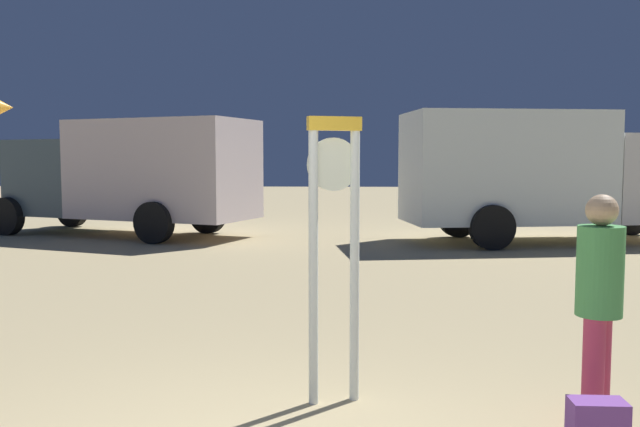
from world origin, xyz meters
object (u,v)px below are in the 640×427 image
Objects in this scene: standing_clock at (334,231)px; person_near_clock at (599,298)px; box_truck_far at (536,171)px; box_truck_near at (134,173)px.

standing_clock is 1.86m from person_near_clock.
standing_clock is 10.51m from box_truck_far.
standing_clock is 0.33× the size of box_truck_far.
box_truck_near is 9.11m from box_truck_far.
standing_clock is at bearing -112.66° from box_truck_far.
box_truck_far reaches higher than person_near_clock.
box_truck_near is at bearing 122.13° from person_near_clock.
box_truck_near is at bearing 115.65° from standing_clock.
box_truck_far is (2.27, 10.07, 0.66)m from person_near_clock.
standing_clock is at bearing 168.17° from person_near_clock.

